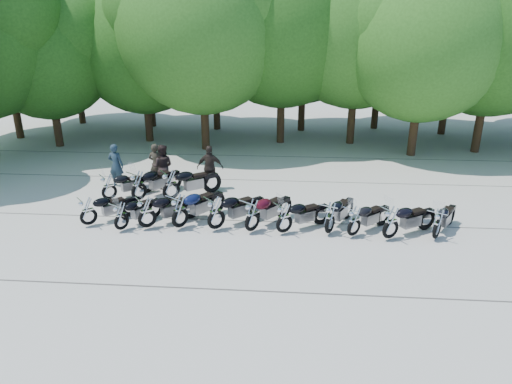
# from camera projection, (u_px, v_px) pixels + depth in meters

# --- Properties ---
(ground) EXTENTS (90.00, 90.00, 0.00)m
(ground) POSITION_uv_depth(u_px,v_px,m) (252.00, 240.00, 14.75)
(ground) COLOR #A8A398
(ground) RESTS_ON ground
(tree_0) EXTENTS (7.50, 7.50, 9.21)m
(tree_0) POSITION_uv_depth(u_px,v_px,m) (4.00, 45.00, 26.13)
(tree_0) COLOR #3A2614
(tree_0) RESTS_ON ground
(tree_1) EXTENTS (6.97, 6.97, 8.55)m
(tree_1) POSITION_uv_depth(u_px,v_px,m) (46.00, 54.00, 24.39)
(tree_1) COLOR #3A2614
(tree_1) RESTS_ON ground
(tree_2) EXTENTS (7.31, 7.31, 8.97)m
(tree_2) POSITION_uv_depth(u_px,v_px,m) (142.00, 48.00, 25.45)
(tree_2) COLOR #3A2614
(tree_2) RESTS_ON ground
(tree_3) EXTENTS (8.70, 8.70, 10.67)m
(tree_3) POSITION_uv_depth(u_px,v_px,m) (201.00, 29.00, 23.34)
(tree_3) COLOR #3A2614
(tree_3) RESTS_ON ground
(tree_4) EXTENTS (9.13, 9.13, 11.20)m
(tree_4) POSITION_uv_depth(u_px,v_px,m) (283.00, 23.00, 24.66)
(tree_4) COLOR #3A2614
(tree_4) RESTS_ON ground
(tree_5) EXTENTS (9.04, 9.04, 11.10)m
(tree_5) POSITION_uv_depth(u_px,v_px,m) (358.00, 24.00, 24.49)
(tree_5) COLOR #3A2614
(tree_5) RESTS_ON ground
(tree_6) EXTENTS (8.00, 8.00, 9.82)m
(tree_6) POSITION_uv_depth(u_px,v_px,m) (424.00, 40.00, 22.30)
(tree_6) COLOR #3A2614
(tree_6) RESTS_ON ground
(tree_7) EXTENTS (8.79, 8.79, 10.79)m
(tree_7) POSITION_uv_depth(u_px,v_px,m) (496.00, 28.00, 22.74)
(tree_7) COLOR #3A2614
(tree_7) RESTS_ON ground
(tree_9) EXTENTS (7.59, 7.59, 9.32)m
(tree_9) POSITION_uv_depth(u_px,v_px,m) (72.00, 41.00, 30.28)
(tree_9) COLOR #3A2614
(tree_9) RESTS_ON ground
(tree_10) EXTENTS (7.78, 7.78, 9.55)m
(tree_10) POSITION_uv_depth(u_px,v_px,m) (146.00, 39.00, 29.27)
(tree_10) COLOR #3A2614
(tree_10) RESTS_ON ground
(tree_11) EXTENTS (7.56, 7.56, 9.28)m
(tree_11) POSITION_uv_depth(u_px,v_px,m) (215.00, 42.00, 28.49)
(tree_11) COLOR #3A2614
(tree_11) RESTS_ON ground
(tree_12) EXTENTS (7.88, 7.88, 9.67)m
(tree_12) POSITION_uv_depth(u_px,v_px,m) (304.00, 39.00, 28.04)
(tree_12) COLOR #3A2614
(tree_12) RESTS_ON ground
(tree_13) EXTENTS (8.31, 8.31, 10.20)m
(tree_13) POSITION_uv_depth(u_px,v_px,m) (382.00, 33.00, 28.52)
(tree_13) COLOR #3A2614
(tree_13) RESTS_ON ground
(tree_14) EXTENTS (8.02, 8.02, 9.84)m
(tree_14) POSITION_uv_depth(u_px,v_px,m) (455.00, 37.00, 27.01)
(tree_14) COLOR #3A2614
(tree_14) RESTS_ON ground
(motorcycle_0) EXTENTS (1.97, 1.88, 1.18)m
(motorcycle_0) POSITION_uv_depth(u_px,v_px,m) (88.00, 210.00, 15.54)
(motorcycle_0) COLOR black
(motorcycle_0) RESTS_ON ground
(motorcycle_1) EXTENTS (1.59, 2.05, 1.15)m
(motorcycle_1) POSITION_uv_depth(u_px,v_px,m) (121.00, 215.00, 15.19)
(motorcycle_1) COLOR black
(motorcycle_1) RESTS_ON ground
(motorcycle_2) EXTENTS (2.22, 1.97, 1.29)m
(motorcycle_2) POSITION_uv_depth(u_px,v_px,m) (147.00, 211.00, 15.31)
(motorcycle_2) COLOR black
(motorcycle_2) RESTS_ON ground
(motorcycle_3) EXTENTS (2.02, 2.44, 1.39)m
(motorcycle_3) POSITION_uv_depth(u_px,v_px,m) (180.00, 210.00, 15.30)
(motorcycle_3) COLOR #0D153A
(motorcycle_3) RESTS_ON ground
(motorcycle_4) EXTENTS (2.26, 2.14, 1.35)m
(motorcycle_4) POSITION_uv_depth(u_px,v_px,m) (216.00, 212.00, 15.18)
(motorcycle_4) COLOR black
(motorcycle_4) RESTS_ON ground
(motorcycle_5) EXTENTS (1.99, 2.29, 1.32)m
(motorcycle_5) POSITION_uv_depth(u_px,v_px,m) (252.00, 214.00, 15.04)
(motorcycle_5) COLOR #3B0812
(motorcycle_5) RESTS_ON ground
(motorcycle_6) EXTENTS (2.15, 1.80, 1.23)m
(motorcycle_6) POSITION_uv_depth(u_px,v_px,m) (284.00, 217.00, 14.94)
(motorcycle_6) COLOR black
(motorcycle_6) RESTS_ON ground
(motorcycle_7) EXTENTS (1.64, 2.29, 1.26)m
(motorcycle_7) POSITION_uv_depth(u_px,v_px,m) (330.00, 217.00, 14.92)
(motorcycle_7) COLOR black
(motorcycle_7) RESTS_ON ground
(motorcycle_8) EXTENTS (1.97, 1.91, 1.19)m
(motorcycle_8) POSITION_uv_depth(u_px,v_px,m) (354.00, 220.00, 14.73)
(motorcycle_8) COLOR black
(motorcycle_8) RESTS_ON ground
(motorcycle_9) EXTENTS (2.28, 1.83, 1.29)m
(motorcycle_9) POSITION_uv_depth(u_px,v_px,m) (391.00, 222.00, 14.52)
(motorcycle_9) COLOR black
(motorcycle_9) RESTS_ON ground
(motorcycle_10) EXTENTS (1.67, 2.10, 1.18)m
(motorcycle_10) POSITION_uv_depth(u_px,v_px,m) (438.00, 223.00, 14.55)
(motorcycle_10) COLOR black
(motorcycle_10) RESTS_ON ground
(motorcycle_11) EXTENTS (2.05, 1.90, 1.21)m
(motorcycle_11) POSITION_uv_depth(u_px,v_px,m) (109.00, 186.00, 17.81)
(motorcycle_11) COLOR black
(motorcycle_11) RESTS_ON ground
(motorcycle_12) EXTENTS (2.04, 2.44, 1.39)m
(motorcycle_12) POSITION_uv_depth(u_px,v_px,m) (138.00, 185.00, 17.72)
(motorcycle_12) COLOR black
(motorcycle_12) RESTS_ON ground
(motorcycle_13) EXTENTS (2.45, 2.11, 1.41)m
(motorcycle_13) POSITION_uv_depth(u_px,v_px,m) (171.00, 184.00, 17.76)
(motorcycle_13) COLOR black
(motorcycle_13) RESTS_ON ground
(rider_0) EXTENTS (0.74, 0.55, 1.86)m
(rider_0) POSITION_uv_depth(u_px,v_px,m) (116.00, 165.00, 19.37)
(rider_0) COLOR #1D2E3C
(rider_0) RESTS_ON ground
(rider_1) EXTENTS (0.95, 0.76, 1.89)m
(rider_1) POSITION_uv_depth(u_px,v_px,m) (163.00, 167.00, 19.10)
(rider_1) COLOR black
(rider_1) RESTS_ON ground
(rider_2) EXTENTS (1.12, 0.49, 1.89)m
(rider_2) POSITION_uv_depth(u_px,v_px,m) (210.00, 168.00, 18.96)
(rider_2) COLOR black
(rider_2) RESTS_ON ground
(rider_3) EXTENTS (0.76, 0.59, 1.84)m
(rider_3) POSITION_uv_depth(u_px,v_px,m) (156.00, 165.00, 19.48)
(rider_3) COLOR #2A241C
(rider_3) RESTS_ON ground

